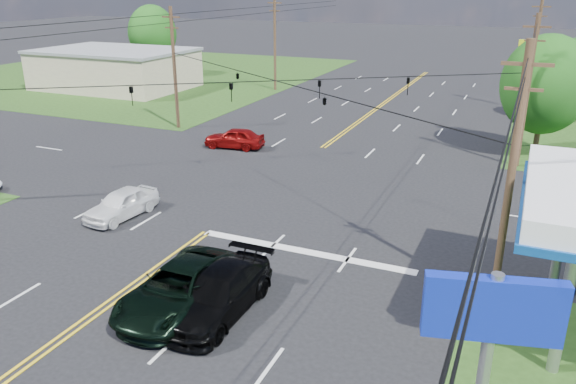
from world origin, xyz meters
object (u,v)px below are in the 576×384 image
at_px(pickup_dkgreen, 180,288).
at_px(suv_black, 219,293).
at_px(pole_left_far, 275,42).
at_px(pole_right_far, 535,53).
at_px(tree_right_a, 545,85).
at_px(pole_nw, 174,67).
at_px(retail_nw, 115,70).
at_px(polesign_se, 485,365).
at_px(pickup_white, 121,204).
at_px(tree_far_l, 152,33).
at_px(pole_ne, 528,90).
at_px(pole_se, 511,176).

relative_size(pickup_dkgreen, suv_black, 1.07).
xyz_separation_m(pole_left_far, pickup_dkgreen, (15.59, -41.99, -4.36)).
bearing_deg(pole_right_far, pickup_dkgreen, -103.93).
bearing_deg(tree_right_a, pole_left_far, 149.35).
distance_m(pole_nw, pole_left_far, 19.00).
bearing_deg(pickup_dkgreen, suv_black, 9.87).
xyz_separation_m(pole_right_far, tree_right_a, (1.00, -16.00, -0.30)).
xyz_separation_m(retail_nw, pole_nw, (17.00, -13.00, 2.92)).
relative_size(suv_black, polesign_se, 0.77).
bearing_deg(retail_nw, pickup_white, -50.12).
bearing_deg(suv_black, tree_far_l, 128.96).
height_order(tree_far_l, pickup_white, tree_far_l).
bearing_deg(suv_black, pole_ne, 69.19).
relative_size(pole_se, pickup_dkgreen, 1.63).
xyz_separation_m(pole_left_far, tree_right_a, (27.00, -16.00, -0.30)).
distance_m(retail_nw, pickup_white, 39.11).
bearing_deg(suv_black, pole_nw, 127.56).
height_order(pole_right_far, polesign_se, pole_right_far).
height_order(pole_nw, pickup_white, pole_nw).
bearing_deg(pickup_dkgreen, pole_left_far, 109.99).
bearing_deg(pole_ne, pole_nw, 180.00).
height_order(retail_nw, pickup_white, retail_nw).
bearing_deg(pole_ne, pickup_dkgreen, -114.37).
xyz_separation_m(pole_right_far, pickup_dkgreen, (-10.41, -41.99, -4.36)).
relative_size(pole_nw, tree_far_l, 1.09).
bearing_deg(pole_nw, tree_right_a, 6.34).
relative_size(tree_far_l, polesign_se, 1.23).
distance_m(pole_se, tree_right_a, 21.02).
bearing_deg(pole_ne, pickup_white, -136.53).
xyz_separation_m(pickup_dkgreen, pickup_white, (-7.52, 5.99, -0.10)).
xyz_separation_m(pole_right_far, pickup_white, (-17.93, -36.00, -4.45)).
relative_size(suv_black, pickup_white, 1.30).
bearing_deg(pole_right_far, pole_left_far, 180.00).
xyz_separation_m(tree_far_l, pickup_white, (27.07, -40.00, -4.48)).
height_order(pole_ne, suv_black, pole_ne).
height_order(pole_se, pole_ne, same).
bearing_deg(retail_nw, tree_far_l, 101.31).
xyz_separation_m(pole_se, pole_ne, (0.00, 18.00, 0.00)).
height_order(pole_se, pickup_white, pole_se).
xyz_separation_m(retail_nw, pole_se, (43.00, -31.00, 2.92)).
relative_size(retail_nw, pole_nw, 1.68).
relative_size(tree_far_l, suv_black, 1.60).
relative_size(pole_nw, suv_black, 1.75).
xyz_separation_m(pole_ne, pole_left_far, (-26.00, 19.00, 0.25)).
height_order(pickup_dkgreen, polesign_se, polesign_se).
relative_size(pole_se, suv_black, 1.75).
relative_size(pole_se, pickup_white, 2.26).
relative_size(pole_right_far, suv_black, 1.84).
distance_m(pole_ne, pickup_dkgreen, 25.57).
height_order(pole_right_far, tree_right_a, pole_right_far).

